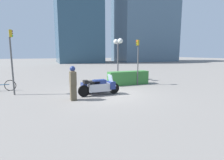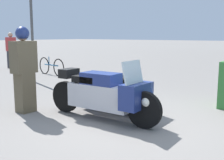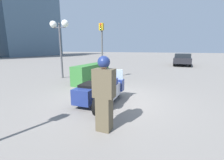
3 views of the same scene
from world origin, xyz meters
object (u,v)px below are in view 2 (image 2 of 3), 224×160
Objects in this scene: officer_rider at (24,68)px; police_motorcycle at (113,92)px; pedestrian_bystander at (11,50)px; bicycle_parked at (51,66)px; traffic_light_far at (32,10)px.

police_motorcycle is at bearing 29.03° from officer_rider.
pedestrian_bystander is 0.99× the size of bicycle_parked.
police_motorcycle is at bearing -22.26° from bicycle_parked.
officer_rider is (-1.59, -0.92, 0.47)m from police_motorcycle.
bicycle_parked is (-5.51, 3.06, -0.13)m from police_motorcycle.
officer_rider is at bearing -38.69° from bicycle_parked.
traffic_light_far is 4.93m from pedestrian_bystander.
officer_rider is 1.02× the size of bicycle_parked.
bicycle_parked is at bearing 147.87° from police_motorcycle.
traffic_light_far is (-2.96, 2.45, 1.46)m from officer_rider.
pedestrian_bystander is 3.40m from bicycle_parked.
traffic_light_far is at bearing 139.40° from officer_rider.
traffic_light_far is at bearing 158.34° from police_motorcycle.
traffic_light_far reaches higher than bicycle_parked.
officer_rider is 8.45m from pedestrian_bystander.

